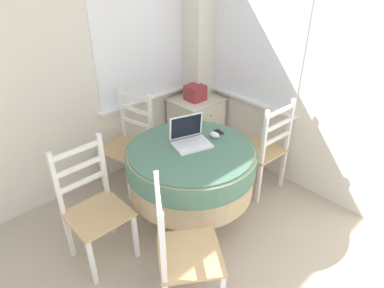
{
  "coord_description": "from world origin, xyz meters",
  "views": [
    {
      "loc": [
        -0.77,
        0.2,
        2.26
      ],
      "look_at": [
        1.05,
        2.15,
        0.69
      ],
      "focal_mm": 32.0,
      "sensor_mm": 36.0,
      "label": 1
    }
  ],
  "objects_px": {
    "laptop": "(190,138)",
    "computer_mouse": "(215,135)",
    "storage_box": "(195,93)",
    "dining_chair_left_flank": "(95,209)",
    "dining_chair_near_right_window": "(263,149)",
    "dining_chair_camera_near": "(183,253)",
    "cell_phone": "(219,132)",
    "dining_chair_near_back_window": "(129,144)",
    "corner_cabinet": "(196,125)",
    "round_dining_table": "(191,166)"
  },
  "relations": [
    {
      "from": "laptop",
      "to": "cell_phone",
      "type": "distance_m",
      "value": 0.33
    },
    {
      "from": "storage_box",
      "to": "laptop",
      "type": "bearing_deg",
      "value": -135.7
    },
    {
      "from": "cell_phone",
      "to": "storage_box",
      "type": "height_order",
      "value": "storage_box"
    },
    {
      "from": "computer_mouse",
      "to": "dining_chair_camera_near",
      "type": "height_order",
      "value": "dining_chair_camera_near"
    },
    {
      "from": "corner_cabinet",
      "to": "storage_box",
      "type": "bearing_deg",
      "value": -160.11
    },
    {
      "from": "dining_chair_near_back_window",
      "to": "storage_box",
      "type": "xyz_separation_m",
      "value": [
        0.93,
        -0.0,
        0.31
      ]
    },
    {
      "from": "laptop",
      "to": "computer_mouse",
      "type": "relative_size",
      "value": 3.72
    },
    {
      "from": "laptop",
      "to": "corner_cabinet",
      "type": "relative_size",
      "value": 0.53
    },
    {
      "from": "laptop",
      "to": "cell_phone",
      "type": "bearing_deg",
      "value": -5.84
    },
    {
      "from": "corner_cabinet",
      "to": "storage_box",
      "type": "relative_size",
      "value": 3.49
    },
    {
      "from": "round_dining_table",
      "to": "storage_box",
      "type": "height_order",
      "value": "storage_box"
    },
    {
      "from": "laptop",
      "to": "dining_chair_left_flank",
      "type": "xyz_separation_m",
      "value": [
        -0.89,
        0.13,
        -0.34
      ]
    },
    {
      "from": "dining_chair_left_flank",
      "to": "corner_cabinet",
      "type": "height_order",
      "value": "dining_chair_left_flank"
    },
    {
      "from": "storage_box",
      "to": "dining_chair_left_flank",
      "type": "bearing_deg",
      "value": -158.95
    },
    {
      "from": "corner_cabinet",
      "to": "storage_box",
      "type": "height_order",
      "value": "storage_box"
    },
    {
      "from": "dining_chair_camera_near",
      "to": "corner_cabinet",
      "type": "xyz_separation_m",
      "value": [
        1.51,
        1.46,
        -0.13
      ]
    },
    {
      "from": "dining_chair_left_flank",
      "to": "dining_chair_camera_near",
      "type": "bearing_deg",
      "value": -74.98
    },
    {
      "from": "dining_chair_near_back_window",
      "to": "corner_cabinet",
      "type": "bearing_deg",
      "value": 0.68
    },
    {
      "from": "computer_mouse",
      "to": "cell_phone",
      "type": "height_order",
      "value": "computer_mouse"
    },
    {
      "from": "cell_phone",
      "to": "laptop",
      "type": "bearing_deg",
      "value": 174.16
    },
    {
      "from": "storage_box",
      "to": "dining_chair_near_right_window",
      "type": "bearing_deg",
      "value": -90.58
    },
    {
      "from": "dining_chair_camera_near",
      "to": "storage_box",
      "type": "bearing_deg",
      "value": 44.31
    },
    {
      "from": "laptop",
      "to": "storage_box",
      "type": "xyz_separation_m",
      "value": [
        0.8,
        0.78,
        -0.04
      ]
    },
    {
      "from": "dining_chair_near_right_window",
      "to": "dining_chair_left_flank",
      "type": "bearing_deg",
      "value": 168.15
    },
    {
      "from": "computer_mouse",
      "to": "dining_chair_left_flank",
      "type": "xyz_separation_m",
      "value": [
        -1.12,
        0.2,
        -0.32
      ]
    },
    {
      "from": "cell_phone",
      "to": "storage_box",
      "type": "relative_size",
      "value": 0.56
    },
    {
      "from": "cell_phone",
      "to": "dining_chair_near_back_window",
      "type": "bearing_deg",
      "value": 119.31
    },
    {
      "from": "laptop",
      "to": "dining_chair_near_right_window",
      "type": "distance_m",
      "value": 0.89
    },
    {
      "from": "cell_phone",
      "to": "dining_chair_near_back_window",
      "type": "relative_size",
      "value": 0.11
    },
    {
      "from": "computer_mouse",
      "to": "dining_chair_near_back_window",
      "type": "relative_size",
      "value": 0.1
    },
    {
      "from": "computer_mouse",
      "to": "dining_chair_near_back_window",
      "type": "height_order",
      "value": "dining_chair_near_back_window"
    },
    {
      "from": "dining_chair_near_back_window",
      "to": "round_dining_table",
      "type": "bearing_deg",
      "value": -84.71
    },
    {
      "from": "dining_chair_camera_near",
      "to": "dining_chair_near_right_window",
      "type": "bearing_deg",
      "value": 16.68
    },
    {
      "from": "dining_chair_near_right_window",
      "to": "dining_chair_left_flank",
      "type": "distance_m",
      "value": 1.72
    },
    {
      "from": "laptop",
      "to": "corner_cabinet",
      "type": "distance_m",
      "value": 1.25
    },
    {
      "from": "dining_chair_left_flank",
      "to": "storage_box",
      "type": "relative_size",
      "value": 5.09
    },
    {
      "from": "corner_cabinet",
      "to": "dining_chair_left_flank",
      "type": "bearing_deg",
      "value": -158.97
    },
    {
      "from": "dining_chair_near_right_window",
      "to": "computer_mouse",
      "type": "bearing_deg",
      "value": 164.82
    },
    {
      "from": "laptop",
      "to": "corner_cabinet",
      "type": "bearing_deg",
      "value": 43.57
    },
    {
      "from": "dining_chair_near_right_window",
      "to": "storage_box",
      "type": "xyz_separation_m",
      "value": [
        0.01,
        1.01,
        0.31
      ]
    },
    {
      "from": "round_dining_table",
      "to": "dining_chair_camera_near",
      "type": "height_order",
      "value": "dining_chair_camera_near"
    },
    {
      "from": "round_dining_table",
      "to": "cell_phone",
      "type": "bearing_deg",
      "value": 5.39
    },
    {
      "from": "round_dining_table",
      "to": "computer_mouse",
      "type": "relative_size",
      "value": 11.28
    },
    {
      "from": "cell_phone",
      "to": "dining_chair_left_flank",
      "type": "bearing_deg",
      "value": 172.27
    },
    {
      "from": "round_dining_table",
      "to": "corner_cabinet",
      "type": "xyz_separation_m",
      "value": [
        0.89,
        0.87,
        -0.24
      ]
    },
    {
      "from": "dining_chair_near_right_window",
      "to": "dining_chair_camera_near",
      "type": "distance_m",
      "value": 1.54
    },
    {
      "from": "dining_chair_near_right_window",
      "to": "corner_cabinet",
      "type": "distance_m",
      "value": 1.03
    },
    {
      "from": "computer_mouse",
      "to": "cell_phone",
      "type": "bearing_deg",
      "value": 20.84
    },
    {
      "from": "round_dining_table",
      "to": "dining_chair_left_flank",
      "type": "relative_size",
      "value": 1.1
    },
    {
      "from": "dining_chair_camera_near",
      "to": "storage_box",
      "type": "height_order",
      "value": "dining_chair_camera_near"
    }
  ]
}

